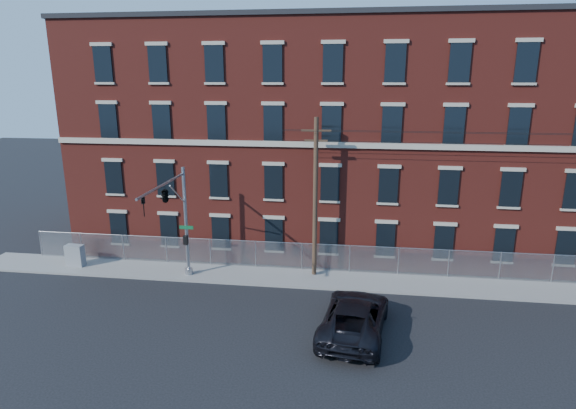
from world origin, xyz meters
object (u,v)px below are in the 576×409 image
Objects in this scene: utility_cabinet at (75,255)px; pickup_truck at (354,317)px; utility_pole_near at (315,195)px; traffic_signal_mast at (171,204)px.

pickup_truck is at bearing -16.12° from utility_cabinet.
utility_pole_near is at bearing -61.58° from pickup_truck.
utility_cabinet is (-18.57, 6.11, -0.05)m from pickup_truck.
utility_pole_near is 1.54× the size of pickup_truck.
utility_pole_near is 6.86× the size of utility_cabinet.
pickup_truck is 19.55m from utility_cabinet.
traffic_signal_mast is at bearing -156.86° from utility_pole_near.
traffic_signal_mast is 9.59m from utility_cabinet.
utility_cabinet is (-16.02, -0.74, -4.49)m from utility_pole_near.
utility_pole_near is at bearing 4.73° from utility_cabinet.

